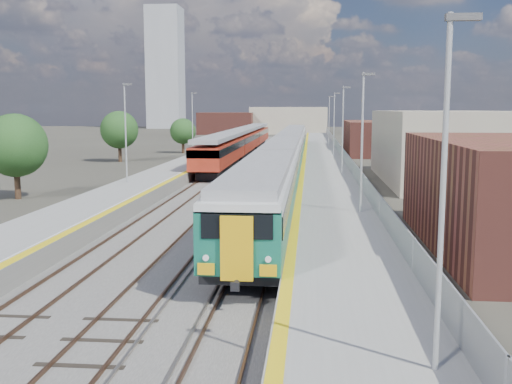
# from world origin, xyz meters

# --- Properties ---
(ground) EXTENTS (320.00, 320.00, 0.00)m
(ground) POSITION_xyz_m (0.00, 50.00, 0.00)
(ground) COLOR #47443A
(ground) RESTS_ON ground
(ballast_bed) EXTENTS (10.50, 155.00, 0.06)m
(ballast_bed) POSITION_xyz_m (-2.25, 52.50, 0.03)
(ballast_bed) COLOR #565451
(ballast_bed) RESTS_ON ground
(tracks) EXTENTS (8.96, 160.00, 0.17)m
(tracks) POSITION_xyz_m (-1.65, 54.18, 0.11)
(tracks) COLOR #4C3323
(tracks) RESTS_ON ground
(platform_right) EXTENTS (4.70, 155.00, 8.52)m
(platform_right) POSITION_xyz_m (5.28, 52.49, 0.54)
(platform_right) COLOR slate
(platform_right) RESTS_ON ground
(platform_left) EXTENTS (4.30, 155.00, 8.52)m
(platform_left) POSITION_xyz_m (-9.05, 52.49, 0.52)
(platform_left) COLOR slate
(platform_left) RESTS_ON ground
(buildings) EXTENTS (72.00, 185.50, 40.00)m
(buildings) POSITION_xyz_m (-18.12, 138.60, 10.70)
(buildings) COLOR brown
(buildings) RESTS_ON ground
(green_train) EXTENTS (2.95, 82.21, 3.25)m
(green_train) POSITION_xyz_m (1.50, 49.42, 2.29)
(green_train) COLOR black
(green_train) RESTS_ON ground
(red_train) EXTENTS (2.97, 60.29, 3.75)m
(red_train) POSITION_xyz_m (-5.50, 70.93, 2.22)
(red_train) COLOR black
(red_train) RESTS_ON ground
(tree_a) EXTENTS (4.63, 4.63, 6.27)m
(tree_a) POSITION_xyz_m (-17.59, 31.23, 3.94)
(tree_a) COLOR #382619
(tree_a) RESTS_ON ground
(tree_b) EXTENTS (4.67, 4.67, 6.33)m
(tree_b) POSITION_xyz_m (-19.91, 62.29, 3.98)
(tree_b) COLOR #382619
(tree_b) RESTS_ON ground
(tree_c) EXTENTS (3.83, 3.83, 5.19)m
(tree_c) POSITION_xyz_m (-15.18, 77.60, 3.26)
(tree_c) COLOR #382619
(tree_c) RESTS_ON ground
(tree_d) EXTENTS (4.46, 4.46, 6.05)m
(tree_d) POSITION_xyz_m (19.21, 58.30, 3.80)
(tree_d) COLOR #382619
(tree_d) RESTS_ON ground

